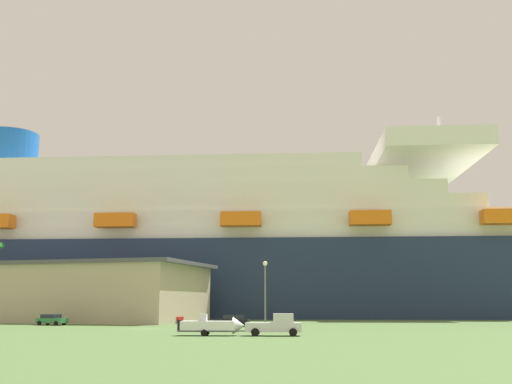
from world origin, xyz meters
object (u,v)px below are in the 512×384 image
(parked_car_red_hatchback, at_px, (168,318))
(pickup_truck, at_px, (276,325))
(parked_car_black_coupe, at_px, (232,320))
(parked_car_white_van, at_px, (118,318))
(street_lamp, at_px, (265,285))
(small_boat_on_trailer, at_px, (215,326))
(cruise_ship, at_px, (151,255))
(parked_car_green_wagon, at_px, (52,319))

(parked_car_red_hatchback, bearing_deg, pickup_truck, -56.17)
(parked_car_black_coupe, distance_m, parked_car_white_van, 21.52)
(street_lamp, bearing_deg, small_boat_on_trailer, -106.76)
(cruise_ship, distance_m, parked_car_black_coupe, 59.97)
(cruise_ship, height_order, parked_car_green_wagon, cruise_ship)
(small_boat_on_trailer, relative_size, parked_car_green_wagon, 1.64)
(parked_car_black_coupe, relative_size, parked_car_white_van, 0.97)
(parked_car_black_coupe, bearing_deg, pickup_truck, -66.97)
(small_boat_on_trailer, bearing_deg, pickup_truck, 6.75)
(street_lamp, bearing_deg, parked_car_black_coupe, 119.34)
(parked_car_black_coupe, bearing_deg, parked_car_red_hatchback, 138.87)
(pickup_truck, distance_m, parked_car_green_wagon, 42.66)
(cruise_ship, relative_size, pickup_truck, 45.40)
(parked_car_red_hatchback, distance_m, parked_car_white_van, 7.96)
(parked_car_green_wagon, bearing_deg, parked_car_black_coupe, -0.20)
(cruise_ship, bearing_deg, parked_car_red_hatchback, -65.66)
(parked_car_green_wagon, bearing_deg, pickup_truck, -31.25)
(parked_car_white_van, bearing_deg, small_boat_on_trailer, -52.58)
(street_lamp, height_order, parked_car_green_wagon, street_lamp)
(street_lamp, bearing_deg, parked_car_white_van, 144.00)
(small_boat_on_trailer, xyz_separation_m, parked_car_red_hatchback, (-16.24, 34.14, -0.13))
(cruise_ship, relative_size, parked_car_black_coupe, 55.04)
(small_boat_on_trailer, xyz_separation_m, street_lamp, (3.34, 11.10, 4.35))
(pickup_truck, relative_size, small_boat_on_trailer, 0.76)
(parked_car_red_hatchback, bearing_deg, parked_car_green_wagon, -141.27)
(parked_car_black_coupe, xyz_separation_m, parked_car_red_hatchback, (-13.03, 11.38, 0.00))
(cruise_ship, bearing_deg, parked_car_white_van, -76.20)
(small_boat_on_trailer, relative_size, parked_car_white_van, 1.54)
(street_lamp, bearing_deg, cruise_ship, 121.01)
(street_lamp, relative_size, parked_car_green_wagon, 1.76)
(street_lamp, xyz_separation_m, parked_car_white_van, (-26.65, 19.36, -4.48))
(parked_car_black_coupe, bearing_deg, parked_car_white_van, 159.03)
(parked_car_red_hatchback, bearing_deg, street_lamp, -49.63)
(pickup_truck, distance_m, parked_car_white_van, 41.86)
(pickup_truck, height_order, parked_car_green_wagon, pickup_truck)
(cruise_ship, xyz_separation_m, parked_car_white_van, (10.36, -42.21, -13.34))
(pickup_truck, relative_size, parked_car_black_coupe, 1.21)
(street_lamp, distance_m, parked_car_red_hatchback, 30.57)
(cruise_ship, bearing_deg, parked_car_black_coupe, -58.60)
(small_boat_on_trailer, height_order, parked_car_green_wagon, small_boat_on_trailer)
(parked_car_red_hatchback, xyz_separation_m, parked_car_green_wagon, (-14.08, -11.29, -0.00))
(small_boat_on_trailer, relative_size, street_lamp, 0.93)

